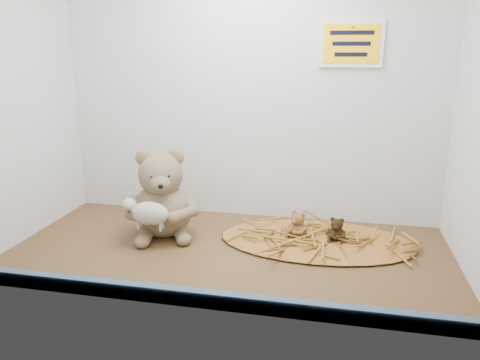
% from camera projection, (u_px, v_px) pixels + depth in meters
% --- Properties ---
extents(alcove_shell, '(1.20, 0.60, 0.90)m').
position_uv_depth(alcove_shell, '(235.00, 82.00, 1.25)').
color(alcove_shell, '#3E2515').
rests_on(alcove_shell, ground).
extents(front_rail, '(1.19, 0.02, 0.04)m').
position_uv_depth(front_rail, '(198.00, 298.00, 1.01)').
color(front_rail, '#3D5374').
rests_on(front_rail, shelf_floor).
extents(straw_bed, '(0.56, 0.33, 0.01)m').
position_uv_depth(straw_bed, '(316.00, 240.00, 1.34)').
color(straw_bed, brown).
rests_on(straw_bed, shelf_floor).
extents(main_teddy, '(0.27, 0.28, 0.26)m').
position_uv_depth(main_teddy, '(161.00, 193.00, 1.37)').
color(main_teddy, '#7A674B').
rests_on(main_teddy, shelf_floor).
extents(toy_lamb, '(0.14, 0.09, 0.09)m').
position_uv_depth(toy_lamb, '(150.00, 213.00, 1.29)').
color(toy_lamb, beige).
rests_on(toy_lamb, main_teddy).
extents(mini_teddy_tan, '(0.09, 0.09, 0.08)m').
position_uv_depth(mini_teddy_tan, '(298.00, 224.00, 1.34)').
color(mini_teddy_tan, brown).
rests_on(mini_teddy_tan, straw_bed).
extents(mini_teddy_brown, '(0.07, 0.07, 0.07)m').
position_uv_depth(mini_teddy_brown, '(337.00, 229.00, 1.32)').
color(mini_teddy_brown, black).
rests_on(mini_teddy_brown, straw_bed).
extents(wall_sign, '(0.16, 0.01, 0.11)m').
position_uv_depth(wall_sign, '(351.00, 44.00, 1.35)').
color(wall_sign, '#F5B10C').
rests_on(wall_sign, back_wall).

